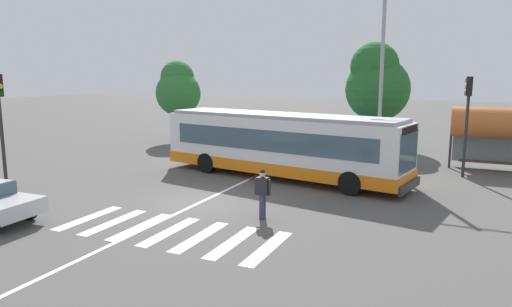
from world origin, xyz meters
TOP-DOWN VIEW (x-y plane):
  - ground_plane at (0.00, 0.00)m, footprint 160.00×160.00m
  - city_transit_bus at (1.23, 5.50)m, footprint 12.59×4.75m
  - pedestrian_crossing_street at (3.04, -0.77)m, footprint 0.58×0.35m
  - parked_car_charcoal at (-3.24, 14.49)m, footprint 1.91×4.52m
  - parked_car_white at (-0.36, 14.33)m, footprint 1.99×4.56m
  - parked_car_blue at (2.08, 14.26)m, footprint 1.94×4.54m
  - traffic_light_near_corner at (-7.99, -2.05)m, footprint 0.33×0.32m
  - traffic_light_far_corner at (9.20, 9.26)m, footprint 0.33×0.32m
  - bus_stop_shelter at (10.58, 11.38)m, footprint 4.24×1.54m
  - twin_arm_street_lamp at (4.91, 10.66)m, footprint 4.90×0.32m
  - background_tree_left at (-10.32, 14.11)m, footprint 3.30×3.30m
  - background_tree_right at (3.58, 16.96)m, footprint 4.28×4.28m
  - crosswalk_painted_stripes at (0.91, -3.20)m, footprint 7.17×2.92m
  - lane_center_line at (0.03, 2.00)m, footprint 0.16×24.00m

SIDE VIEW (x-z plane):
  - ground_plane at x=0.00m, z-range 0.00..0.00m
  - lane_center_line at x=0.03m, z-range 0.00..0.01m
  - crosswalk_painted_stripes at x=0.91m, z-range 0.00..0.01m
  - parked_car_charcoal at x=-3.24m, z-range 0.09..1.44m
  - parked_car_white at x=-0.36m, z-range 0.09..1.44m
  - parked_car_blue at x=2.08m, z-range 0.09..1.44m
  - pedestrian_crossing_street at x=3.04m, z-range 0.11..1.83m
  - city_transit_bus at x=1.23m, z-range 0.06..3.12m
  - bus_stop_shelter at x=10.58m, z-range 0.79..4.04m
  - traffic_light_far_corner at x=9.20m, z-range 0.82..5.61m
  - traffic_light_near_corner at x=-7.99m, z-range 0.83..5.73m
  - background_tree_left at x=-10.32m, z-range 0.89..6.81m
  - background_tree_right at x=3.58m, z-range 0.84..7.86m
  - twin_arm_street_lamp at x=4.91m, z-range 1.07..10.34m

